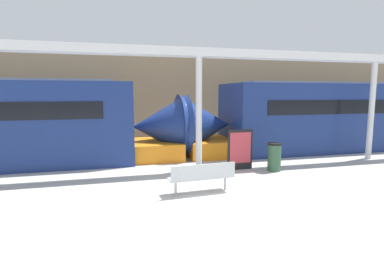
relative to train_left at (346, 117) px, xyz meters
name	(u,v)px	position (x,y,z in m)	size (l,w,h in m)	color
ground_plane	(221,213)	(-8.74, -6.24, -1.52)	(60.00, 60.00, 0.00)	#B2AFA8
station_wall	(157,97)	(-8.74, 4.19, 0.98)	(56.00, 0.20, 5.00)	#9E8460
train_left	(346,117)	(0.00, 0.00, 0.00)	(16.69, 2.93, 3.20)	navy
bench_near	(202,175)	(-8.79, -4.89, -1.02)	(1.81, 0.56, 0.83)	#ADB2B7
trash_bin	(274,157)	(-5.70, -3.21, -1.03)	(0.47, 0.47, 0.97)	#2D5138
poster_board	(240,149)	(-6.78, -2.74, -0.80)	(0.91, 0.07, 1.42)	black
support_column_near	(199,115)	(-8.20, -2.41, 0.42)	(0.22, 0.22, 3.89)	silver
support_column_far	(371,112)	(-0.94, -2.41, 0.42)	(0.22, 0.22, 3.89)	silver
canopy_beam	(199,53)	(-8.20, -2.41, 2.51)	(28.00, 0.60, 0.28)	silver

